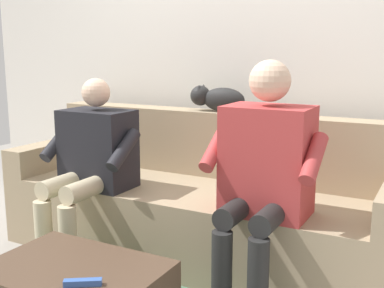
# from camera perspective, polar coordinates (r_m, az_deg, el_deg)

# --- Properties ---
(back_wall) EXTENTS (4.58, 0.06, 2.69)m
(back_wall) POSITION_cam_1_polar(r_m,az_deg,el_deg) (3.39, 5.52, 12.29)
(back_wall) COLOR silver
(back_wall) RESTS_ON ground
(couch) EXTENTS (2.47, 0.83, 0.88)m
(couch) POSITION_cam_1_polar(r_m,az_deg,el_deg) (3.04, 1.11, -7.26)
(couch) COLOR #9E896B
(couch) RESTS_ON ground
(person_left_seated) EXTENTS (0.58, 0.53, 1.23)m
(person_left_seated) POSITION_cam_1_polar(r_m,az_deg,el_deg) (2.41, 8.57, -2.81)
(person_left_seated) COLOR #B23838
(person_left_seated) RESTS_ON ground
(person_right_seated) EXTENTS (0.58, 0.58, 1.11)m
(person_right_seated) POSITION_cam_1_polar(r_m,az_deg,el_deg) (2.93, -11.91, -1.71)
(person_right_seated) COLOR black
(person_right_seated) RESTS_ON ground
(cat_on_backrest) EXTENTS (0.53, 0.13, 0.17)m
(cat_on_backrest) POSITION_cam_1_polar(r_m,az_deg,el_deg) (3.15, 3.00, 5.43)
(cat_on_backrest) COLOR black
(cat_on_backrest) RESTS_ON couch
(remote_blue) EXTENTS (0.14, 0.11, 0.02)m
(remote_blue) POSITION_cam_1_polar(r_m,az_deg,el_deg) (1.96, -12.87, -15.77)
(remote_blue) COLOR #3860B7
(remote_blue) RESTS_ON coffee_table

